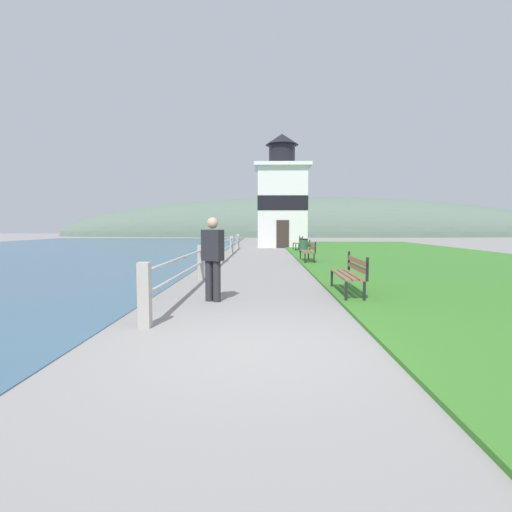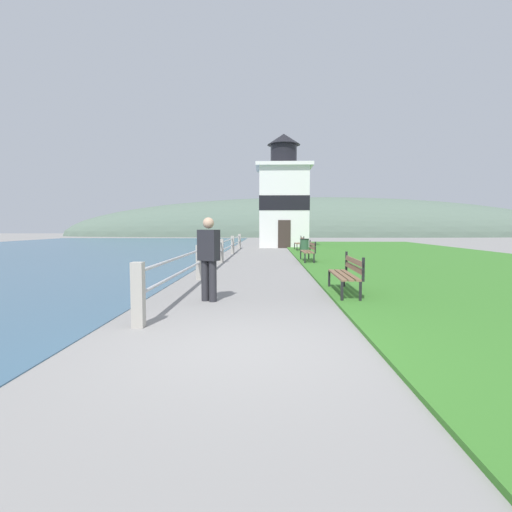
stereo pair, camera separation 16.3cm
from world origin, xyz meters
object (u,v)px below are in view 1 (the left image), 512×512
park_bench_far (299,242)px  trash_bin (303,246)px  park_bench_midway (309,250)px  lighthouse (282,200)px  park_bench_near (351,272)px  person_strolling (213,256)px

park_bench_far → trash_bin: bearing=90.4°
park_bench_midway → park_bench_far: size_ratio=1.20×
trash_bin → park_bench_far: bearing=92.1°
park_bench_midway → lighthouse: size_ratio=0.23×
park_bench_far → trash_bin: 2.18m
park_bench_near → lighthouse: 21.54m
person_strolling → trash_bin: person_strolling is taller
lighthouse → person_strolling: lighthouse is taller
park_bench_midway → person_strolling: person_strolling is taller
park_bench_far → person_strolling: size_ratio=0.93×
park_bench_near → lighthouse: size_ratio=0.23×
park_bench_near → trash_bin: size_ratio=2.33×
park_bench_midway → person_strolling: size_ratio=1.11×
park_bench_midway → lighthouse: (-0.61, 13.06, 3.02)m
park_bench_near → person_strolling: bearing=15.5°
person_strolling → trash_bin: (3.37, 15.10, -0.53)m
lighthouse → person_strolling: size_ratio=4.82×
park_bench_far → person_strolling: 17.59m
park_bench_midway → trash_bin: 6.07m
park_bench_midway → person_strolling: bearing=71.0°
park_bench_near → trash_bin: 14.32m
park_bench_midway → person_strolling: (-3.02, -9.04, 0.41)m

